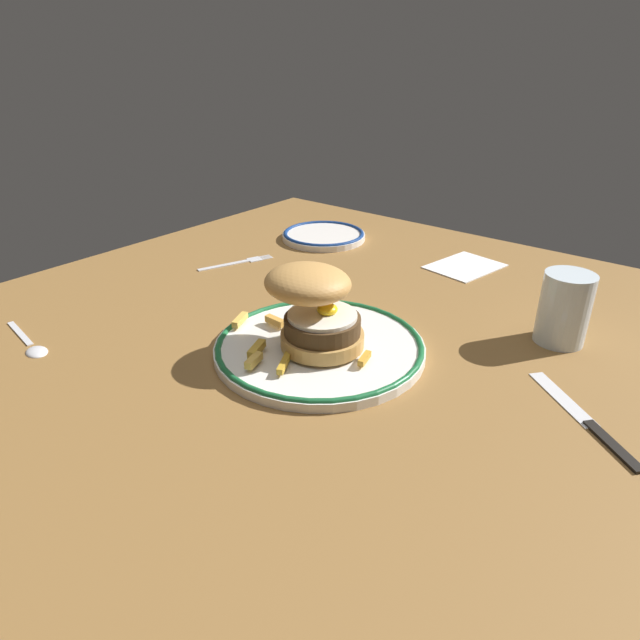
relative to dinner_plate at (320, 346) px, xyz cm
name	(u,v)px	position (x,y,z in cm)	size (l,w,h in cm)	color
ground_plane	(296,355)	(-0.10, 4.21, -2.84)	(118.48, 104.58, 4.00)	brown
dinner_plate	(320,346)	(0.00, 0.00, 0.00)	(27.32, 27.32, 1.60)	white
burger	(315,305)	(-0.83, 0.17, 6.08)	(12.54, 13.62, 10.60)	tan
fries_pile	(290,329)	(-1.06, 4.14, 1.52)	(22.35, 21.07, 2.75)	gold
water_glass	(564,312)	(22.41, -23.23, 3.50)	(6.54, 6.54, 9.70)	silver
side_plate	(324,235)	(36.89, 28.72, 0.00)	(16.98, 16.98, 1.60)	white
fork	(238,262)	(16.08, 32.28, -0.66)	(13.98, 6.29, 0.36)	silver
knife	(591,423)	(5.59, -32.00, -0.58)	(12.54, 14.90, 0.70)	black
spoon	(32,346)	(-23.08, 30.13, -0.48)	(3.76, 13.40, 0.90)	silver
napkin	(465,266)	(40.40, -1.07, -0.64)	(12.81, 9.77, 0.40)	white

